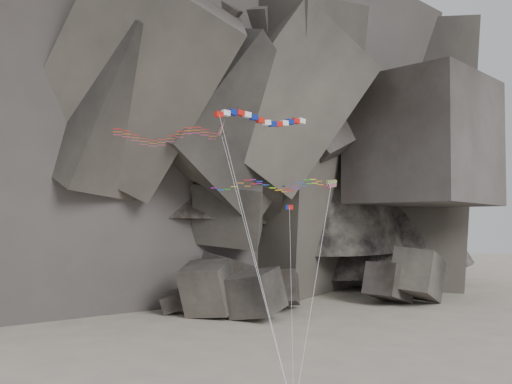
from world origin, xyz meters
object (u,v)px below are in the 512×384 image
object	(u,v)px
delta_kite	(163,135)
banner_kite	(263,120)
parafoil_kite	(268,185)
pennant_kite	(290,233)

from	to	relation	value
delta_kite	banner_kite	world-z (taller)	banner_kite
parafoil_kite	delta_kite	bearing A→B (deg)	153.18
delta_kite	pennant_kite	xyz separation A→B (m)	(9.80, -6.96, -8.77)
delta_kite	parafoil_kite	xyz separation A→B (m)	(9.71, -1.11, -4.52)
delta_kite	parafoil_kite	bearing A→B (deg)	-4.15
pennant_kite	banner_kite	bearing A→B (deg)	104.59
delta_kite	banner_kite	bearing A→B (deg)	0.65
pennant_kite	delta_kite	bearing A→B (deg)	155.74
banner_kite	delta_kite	bearing A→B (deg)	156.93
delta_kite	banner_kite	distance (m)	9.56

